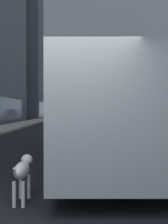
# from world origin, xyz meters

# --- Properties ---
(ground_plane) EXTENTS (120.00, 120.00, 0.00)m
(ground_plane) POSITION_xyz_m (0.00, 35.00, 0.00)
(ground_plane) COLOR black
(sidewalk_left) EXTENTS (2.40, 110.00, 0.15)m
(sidewalk_left) POSITION_xyz_m (-5.70, 35.00, 0.07)
(sidewalk_left) COLOR #ADA89E
(sidewalk_left) RESTS_ON ground
(sidewalk_right) EXTENTS (2.40, 110.00, 0.15)m
(sidewalk_right) POSITION_xyz_m (5.70, 35.00, 0.07)
(sidewalk_right) COLOR #ADA89E
(sidewalk_right) RESTS_ON ground
(building_left_far) EXTENTS (10.72, 16.47, 34.84)m
(building_left_far) POSITION_xyz_m (-11.90, 44.98, 17.41)
(building_left_far) COLOR #4C515B
(building_left_far) RESTS_ON ground
(building_right_far) EXTENTS (11.67, 16.85, 35.42)m
(building_right_far) POSITION_xyz_m (11.90, 47.34, 17.70)
(building_right_far) COLOR gray
(building_right_far) RESTS_ON ground
(transit_bus) EXTENTS (2.78, 11.53, 3.05)m
(transit_bus) POSITION_xyz_m (1.20, 6.27, 1.78)
(transit_bus) COLOR #999EA3
(transit_bus) RESTS_ON ground
(car_red_coupe) EXTENTS (1.80, 4.16, 1.62)m
(car_red_coupe) POSITION_xyz_m (-2.80, 45.44, 0.82)
(car_red_coupe) COLOR red
(car_red_coupe) RESTS_ON ground
(car_blue_hatchback) EXTENTS (1.80, 4.18, 1.62)m
(car_blue_hatchback) POSITION_xyz_m (-1.20, 35.47, 0.82)
(car_blue_hatchback) COLOR #4C6BB7
(car_blue_hatchback) RESTS_ON ground
(car_white_van) EXTENTS (1.88, 4.44, 1.62)m
(car_white_van) POSITION_xyz_m (2.80, 28.86, 0.82)
(car_white_van) COLOR silver
(car_white_van) RESTS_ON ground
(box_truck) EXTENTS (2.30, 7.50, 3.05)m
(box_truck) POSITION_xyz_m (2.80, 16.91, 1.67)
(box_truck) COLOR #19519E
(box_truck) RESTS_ON ground
(dalmatian_dog) EXTENTS (0.22, 0.96, 0.72)m
(dalmatian_dog) POSITION_xyz_m (-0.54, 1.27, 0.51)
(dalmatian_dog) COLOR white
(dalmatian_dog) RESTS_ON ground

